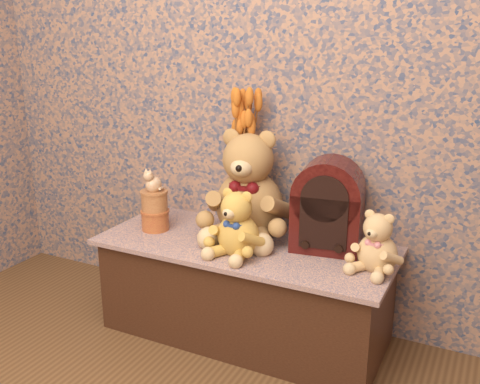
# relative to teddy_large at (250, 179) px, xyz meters

# --- Properties ---
(display_shelf) EXTENTS (1.25, 0.54, 0.43)m
(display_shelf) POSITION_rel_teddy_large_xyz_m (0.03, -0.11, -0.47)
(display_shelf) COLOR navy
(display_shelf) RESTS_ON ground
(teddy_large) EXTENTS (0.46, 0.53, 0.50)m
(teddy_large) POSITION_rel_teddy_large_xyz_m (0.00, 0.00, 0.00)
(teddy_large) COLOR #AB7D42
(teddy_large) RESTS_ON display_shelf
(teddy_medium) EXTENTS (0.26, 0.30, 0.29)m
(teddy_medium) POSITION_rel_teddy_large_xyz_m (0.05, -0.22, -0.11)
(teddy_medium) COLOR gold
(teddy_medium) RESTS_ON display_shelf
(teddy_small) EXTENTS (0.25, 0.28, 0.25)m
(teddy_small) POSITION_rel_teddy_large_xyz_m (0.59, -0.13, -0.13)
(teddy_small) COLOR tan
(teddy_small) RESTS_ON display_shelf
(cathedral_radio) EXTENTS (0.30, 0.24, 0.38)m
(cathedral_radio) POSITION_rel_teddy_large_xyz_m (0.36, -0.01, -0.06)
(cathedral_radio) COLOR #330A09
(cathedral_radio) RESTS_ON display_shelf
(ceramic_vase) EXTENTS (0.12, 0.12, 0.18)m
(ceramic_vase) POSITION_rel_teddy_large_xyz_m (-0.05, 0.04, -0.16)
(ceramic_vase) COLOR tan
(ceramic_vase) RESTS_ON display_shelf
(dried_stalks) EXTENTS (0.21, 0.21, 0.39)m
(dried_stalks) POSITION_rel_teddy_large_xyz_m (-0.05, 0.04, 0.13)
(dried_stalks) COLOR #CD6820
(dried_stalks) RESTS_ON ceramic_vase
(biscuit_tin_lower) EXTENTS (0.15, 0.15, 0.09)m
(biscuit_tin_lower) POSITION_rel_teddy_large_xyz_m (-0.40, -0.14, -0.21)
(biscuit_tin_lower) COLOR #D18A3D
(biscuit_tin_lower) RESTS_ON display_shelf
(biscuit_tin_upper) EXTENTS (0.15, 0.15, 0.09)m
(biscuit_tin_upper) POSITION_rel_teddy_large_xyz_m (-0.40, -0.14, -0.12)
(biscuit_tin_upper) COLOR tan
(biscuit_tin_upper) RESTS_ON biscuit_tin_lower
(cat_figurine) EXTENTS (0.10, 0.11, 0.11)m
(cat_figurine) POSITION_rel_teddy_large_xyz_m (-0.40, -0.14, -0.02)
(cat_figurine) COLOR silver
(cat_figurine) RESTS_ON biscuit_tin_upper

